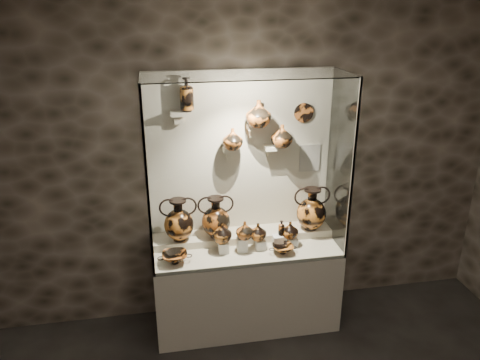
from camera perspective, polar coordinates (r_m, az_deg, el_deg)
name	(u,v)px	position (r m, az deg, el deg)	size (l,w,h in m)	color
wall_back	(240,157)	(4.31, 0.02, 2.83)	(5.00, 0.02, 3.20)	#2B241A
plinth	(246,287)	(4.57, 0.76, -12.91)	(1.70, 0.60, 0.80)	#C0B59B
front_tier	(246,249)	(4.35, 0.78, -8.37)	(1.68, 0.58, 0.03)	#BEB093
rear_tier	(243,236)	(4.48, 0.35, -6.90)	(1.70, 0.25, 0.10)	#BEB093
back_panel	(240,157)	(4.31, 0.03, 2.81)	(1.70, 0.03, 1.60)	#C0B59B
glass_front	(254,181)	(3.75, 1.72, -0.10)	(1.70, 0.01, 1.60)	white
glass_left	(147,175)	(3.95, -11.29, 0.63)	(0.01, 0.60, 1.60)	white
glass_right	(340,163)	(4.26, 12.10, 2.07)	(0.01, 0.60, 1.60)	white
glass_top	(247,75)	(3.82, 0.90, 12.71)	(1.70, 0.60, 0.01)	white
frame_post_left	(148,188)	(3.68, -11.21, -0.92)	(0.02, 0.02, 1.60)	gray
frame_post_right	(352,174)	(4.00, 13.54, 0.72)	(0.02, 0.02, 1.60)	gray
pedestal_a	(223,247)	(4.24, -2.03, -8.20)	(0.09, 0.09, 0.10)	silver
pedestal_b	(242,244)	(4.26, 0.25, -7.82)	(0.09, 0.09, 0.13)	silver
pedestal_c	(260,244)	(4.30, 2.50, -7.85)	(0.09, 0.09, 0.09)	silver
pedestal_d	(277,241)	(4.32, 4.59, -7.48)	(0.09, 0.09, 0.12)	silver
pedestal_e	(292,242)	(4.37, 6.38, -7.52)	(0.09, 0.09, 0.08)	silver
bracket_ul	(178,113)	(4.06, -7.52, 8.05)	(0.14, 0.12, 0.04)	#C0B59B
bracket_ca	(231,150)	(4.19, -1.13, 3.71)	(0.14, 0.12, 0.04)	#C0B59B
bracket_cb	(253,127)	(4.17, 1.58, 6.47)	(0.10, 0.12, 0.04)	#C0B59B
bracket_cc	(272,148)	(4.27, 3.92, 3.97)	(0.14, 0.12, 0.04)	#C0B59B
amphora_left	(179,220)	(4.27, -7.49, -4.83)	(0.32, 0.32, 0.40)	#BA6823
amphora_mid	(216,217)	(4.29, -2.96, -4.54)	(0.32, 0.32, 0.40)	#A6531D
amphora_right	(311,209)	(4.47, 8.71, -3.49)	(0.34, 0.34, 0.42)	#BA6823
jug_a	(222,232)	(4.18, -2.23, -6.41)	(0.18, 0.18, 0.18)	#BA6823
jug_b	(245,230)	(4.18, 0.58, -6.13)	(0.16, 0.16, 0.16)	#A6531D
jug_c	(258,232)	(4.25, 2.20, -6.30)	(0.15, 0.15, 0.16)	#BA6823
jug_e	(290,230)	(4.32, 6.11, -6.06)	(0.15, 0.15, 0.16)	#BA6823
lekythos_small	(281,227)	(4.28, 5.07, -5.73)	(0.07, 0.07, 0.16)	#A6531D
kylix_left	(175,257)	(4.12, -7.95, -9.27)	(0.28, 0.24, 0.11)	#A6531D
kylix_right	(283,248)	(4.24, 5.24, -8.28)	(0.24, 0.20, 0.10)	#BA6823
lekythos_tall	(187,93)	(4.01, -6.53, 10.52)	(0.13, 0.13, 0.32)	#BA6823
ovoid_vase_a	(233,139)	(4.12, -0.90, 5.04)	(0.18, 0.18, 0.19)	#A6531D
ovoid_vase_b	(259,114)	(4.09, 2.27, 8.10)	(0.22, 0.22, 0.23)	#A6531D
ovoid_vase_c	(282,136)	(4.21, 5.13, 5.39)	(0.20, 0.20, 0.20)	#A6531D
wall_plate	(304,113)	(4.32, 7.77, 8.13)	(0.18, 0.18, 0.02)	#BC6025
info_placard	(310,158)	(4.47, 8.49, 2.68)	(0.20, 0.01, 0.26)	beige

